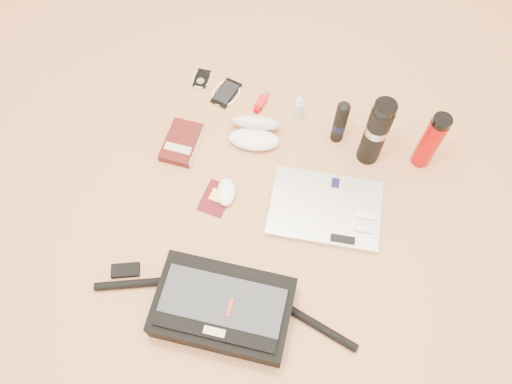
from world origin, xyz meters
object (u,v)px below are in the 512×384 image
messenger_bag (222,308)px  thermos_red (431,141)px  book (182,143)px  thermos_black (376,132)px  laptop (326,209)px

messenger_bag → thermos_red: bearing=51.5°
book → thermos_red: (0.79, 0.26, 0.11)m
book → messenger_bag: bearing=-58.8°
book → thermos_black: 0.67m
thermos_black → laptop: bearing=-104.5°
book → thermos_red: bearing=11.5°
messenger_bag → thermos_red: 0.86m
messenger_bag → book: bearing=118.5°
laptop → book: bearing=162.9°
thermos_black → thermos_red: thermos_black is taller
messenger_bag → thermos_black: size_ratio=2.75×
laptop → thermos_red: bearing=39.7°
thermos_red → messenger_bag: bearing=-119.1°
messenger_bag → thermos_black: (0.24, 0.69, 0.10)m
laptop → thermos_black: 0.30m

